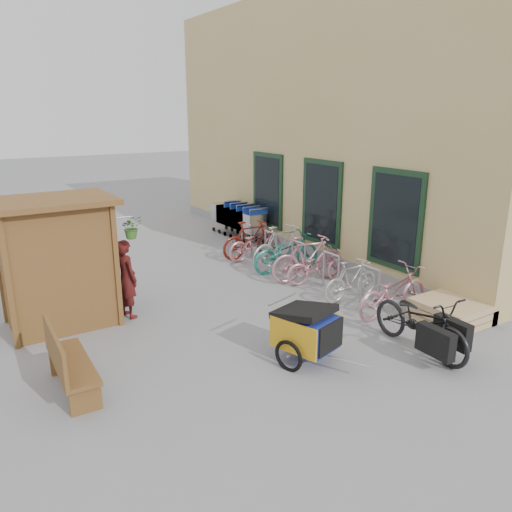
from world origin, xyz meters
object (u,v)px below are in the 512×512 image
kiosk (51,246)px  cargo_bike (422,322)px  bike_6 (255,243)px  bike_7 (251,239)px  bike_1 (352,280)px  pallet_stack (449,312)px  person_kiosk (126,279)px  bike_5 (281,247)px  shopping_carts (237,217)px  bike_2 (318,266)px  bike_3 (308,258)px  bike_0 (393,291)px  bike_4 (286,252)px  child_trailer (306,329)px  bench (66,361)px

kiosk → cargo_bike: size_ratio=1.23×
bike_6 → bike_7: bike_7 is taller
bike_7 → bike_1: bearing=-176.9°
pallet_stack → person_kiosk: size_ratio=0.77×
bike_5 → shopping_carts: bearing=-18.3°
bike_2 → bike_3: (-0.12, 0.22, 0.14)m
bike_1 → bike_5: bearing=-1.2°
bike_0 → bike_7: 4.89m
kiosk → bike_3: (5.52, -0.52, -1.00)m
pallet_stack → bike_4: bearing=99.8°
bike_3 → bike_7: size_ratio=1.07×
bike_4 → bike_6: 1.33m
child_trailer → bike_2: 3.84m
child_trailer → bike_2: size_ratio=1.08×
bike_2 → bike_7: (-0.21, 2.61, 0.11)m
bench → bike_0: bench is taller
kiosk → shopping_carts: size_ratio=0.99×
bike_6 → bike_7: size_ratio=0.98×
child_trailer → bike_0: size_ratio=0.91×
bike_3 → pallet_stack: bearing=-155.4°
shopping_carts → bike_6: (-0.81, -2.33, -0.22)m
bike_0 → bike_4: bike_4 is taller
bench → shopping_carts: size_ratio=0.62×
pallet_stack → bench: 6.82m
bike_3 → bike_4: bearing=10.0°
shopping_carts → bike_4: bearing=-101.3°
bench → bike_7: 7.30m
person_kiosk → bike_1: size_ratio=1.06×
child_trailer → bike_5: bearing=43.0°
shopping_carts → bike_4: shopping_carts is taller
child_trailer → bike_4: bike_4 is taller
bike_0 → bike_5: (-0.07, 3.69, 0.07)m
bench → bike_3: (5.92, 2.02, 0.05)m
bench → shopping_carts: shopping_carts is taller
pallet_stack → bench: bench is taller
cargo_bike → bike_7: (0.56, 6.25, -0.00)m
bench → bike_4: (5.95, 2.92, -0.02)m
person_kiosk → bike_5: 4.47m
shopping_carts → bike_3: shopping_carts is taller
pallet_stack → shopping_carts: shopping_carts is taller
shopping_carts → bike_0: bearing=-95.0°
pallet_stack → bike_3: 3.45m
bike_5 → bike_0: bearing=174.2°
bike_6 → bike_2: bearing=-178.3°
bike_1 → kiosk: bearing=70.2°
pallet_stack → child_trailer: child_trailer is taller
child_trailer → bike_7: bearing=50.3°
cargo_bike → bike_5: size_ratio=1.09×
shopping_carts → bike_1: shopping_carts is taller
bike_0 → bike_1: 1.04m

